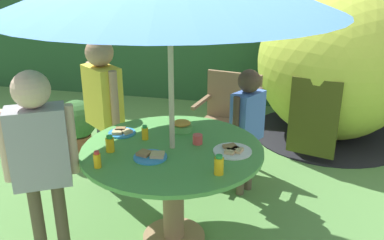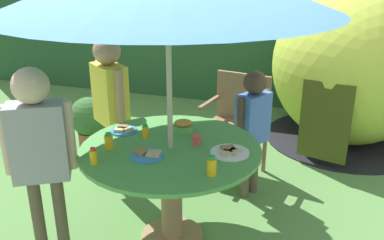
{
  "view_description": "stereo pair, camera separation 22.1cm",
  "coord_description": "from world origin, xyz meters",
  "px_view_note": "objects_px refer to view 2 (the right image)",
  "views": [
    {
      "loc": [
        0.71,
        -2.48,
        1.94
      ],
      "look_at": [
        0.09,
        0.19,
        0.88
      ],
      "focal_mm": 39.2,
      "sensor_mm": 36.0,
      "label": 1
    },
    {
      "loc": [
        0.92,
        -2.42,
        1.94
      ],
      "look_at": [
        0.09,
        0.19,
        0.88
      ],
      "focal_mm": 39.2,
      "sensor_mm": 36.0,
      "label": 2
    }
  ],
  "objects_px": {
    "juice_bottle_center_back": "(109,141)",
    "snack_bowl": "(183,126)",
    "potted_plant": "(89,122)",
    "plate_near_left": "(230,152)",
    "juice_bottle_mid_left": "(93,156)",
    "child_in_yellow_shirt": "(110,95)",
    "cup_near": "(196,139)",
    "dome_tent": "(353,65)",
    "juice_bottle_near_right": "(145,131)",
    "juice_bottle_far_left": "(212,166)",
    "plate_center_front": "(147,154)",
    "plate_far_right": "(124,130)",
    "wooden_chair": "(237,117)",
    "child_in_blue_shirt": "(253,118)",
    "child_in_grey_shirt": "(39,142)",
    "garden_table": "(171,170)"
  },
  "relations": [
    {
      "from": "child_in_yellow_shirt",
      "to": "juice_bottle_mid_left",
      "type": "distance_m",
      "value": 1.04
    },
    {
      "from": "child_in_blue_shirt",
      "to": "plate_far_right",
      "type": "xyz_separation_m",
      "value": [
        -0.85,
        -0.64,
        0.04
      ]
    },
    {
      "from": "garden_table",
      "to": "child_in_blue_shirt",
      "type": "height_order",
      "value": "child_in_blue_shirt"
    },
    {
      "from": "dome_tent",
      "to": "juice_bottle_far_left",
      "type": "distance_m",
      "value": 2.73
    },
    {
      "from": "potted_plant",
      "to": "cup_near",
      "type": "bearing_deg",
      "value": -33.92
    },
    {
      "from": "plate_far_right",
      "to": "juice_bottle_center_back",
      "type": "xyz_separation_m",
      "value": [
        0.04,
        -0.3,
        0.04
      ]
    },
    {
      "from": "dome_tent",
      "to": "juice_bottle_mid_left",
      "type": "relative_size",
      "value": 19.9
    },
    {
      "from": "potted_plant",
      "to": "juice_bottle_far_left",
      "type": "height_order",
      "value": "juice_bottle_far_left"
    },
    {
      "from": "dome_tent",
      "to": "cup_near",
      "type": "bearing_deg",
      "value": -100.13
    },
    {
      "from": "juice_bottle_mid_left",
      "to": "child_in_yellow_shirt",
      "type": "bearing_deg",
      "value": 112.11
    },
    {
      "from": "potted_plant",
      "to": "plate_center_front",
      "type": "bearing_deg",
      "value": -46.22
    },
    {
      "from": "potted_plant",
      "to": "snack_bowl",
      "type": "bearing_deg",
      "value": -31.05
    },
    {
      "from": "dome_tent",
      "to": "plate_near_left",
      "type": "bearing_deg",
      "value": -93.93
    },
    {
      "from": "child_in_yellow_shirt",
      "to": "juice_bottle_mid_left",
      "type": "height_order",
      "value": "child_in_yellow_shirt"
    },
    {
      "from": "juice_bottle_center_back",
      "to": "snack_bowl",
      "type": "bearing_deg",
      "value": 50.48
    },
    {
      "from": "juice_bottle_mid_left",
      "to": "juice_bottle_center_back",
      "type": "bearing_deg",
      "value": 93.93
    },
    {
      "from": "plate_far_right",
      "to": "juice_bottle_center_back",
      "type": "bearing_deg",
      "value": -82.45
    },
    {
      "from": "child_in_grey_shirt",
      "to": "juice_bottle_center_back",
      "type": "height_order",
      "value": "child_in_grey_shirt"
    },
    {
      "from": "cup_near",
      "to": "plate_near_left",
      "type": "bearing_deg",
      "value": -17.13
    },
    {
      "from": "plate_far_right",
      "to": "cup_near",
      "type": "xyz_separation_m",
      "value": [
        0.58,
        -0.05,
        0.02
      ]
    },
    {
      "from": "child_in_blue_shirt",
      "to": "plate_near_left",
      "type": "bearing_deg",
      "value": 26.86
    },
    {
      "from": "wooden_chair",
      "to": "potted_plant",
      "type": "bearing_deg",
      "value": -165.62
    },
    {
      "from": "wooden_chair",
      "to": "plate_far_right",
      "type": "height_order",
      "value": "wooden_chair"
    },
    {
      "from": "plate_far_right",
      "to": "juice_bottle_far_left",
      "type": "distance_m",
      "value": 0.91
    },
    {
      "from": "garden_table",
      "to": "cup_near",
      "type": "height_order",
      "value": "cup_near"
    },
    {
      "from": "potted_plant",
      "to": "juice_bottle_near_right",
      "type": "bearing_deg",
      "value": -42.53
    },
    {
      "from": "cup_near",
      "to": "plate_center_front",
      "type": "bearing_deg",
      "value": -131.56
    },
    {
      "from": "plate_near_left",
      "to": "juice_bottle_near_right",
      "type": "height_order",
      "value": "juice_bottle_near_right"
    },
    {
      "from": "plate_far_right",
      "to": "juice_bottle_near_right",
      "type": "height_order",
      "value": "juice_bottle_near_right"
    },
    {
      "from": "potted_plant",
      "to": "plate_near_left",
      "type": "xyz_separation_m",
      "value": [
        1.7,
        -1.05,
        0.39
      ]
    },
    {
      "from": "potted_plant",
      "to": "snack_bowl",
      "type": "xyz_separation_m",
      "value": [
        1.29,
        -0.78,
        0.41
      ]
    },
    {
      "from": "child_in_grey_shirt",
      "to": "juice_bottle_far_left",
      "type": "height_order",
      "value": "child_in_grey_shirt"
    },
    {
      "from": "potted_plant",
      "to": "plate_near_left",
      "type": "height_order",
      "value": "plate_near_left"
    },
    {
      "from": "plate_near_left",
      "to": "cup_near",
      "type": "bearing_deg",
      "value": 162.87
    },
    {
      "from": "plate_near_left",
      "to": "dome_tent",
      "type": "bearing_deg",
      "value": 69.94
    },
    {
      "from": "potted_plant",
      "to": "wooden_chair",
      "type": "bearing_deg",
      "value": 3.61
    },
    {
      "from": "plate_near_left",
      "to": "juice_bottle_mid_left",
      "type": "bearing_deg",
      "value": -152.59
    },
    {
      "from": "plate_center_front",
      "to": "juice_bottle_near_right",
      "type": "bearing_deg",
      "value": 115.55
    },
    {
      "from": "plate_center_front",
      "to": "juice_bottle_near_right",
      "type": "distance_m",
      "value": 0.3
    },
    {
      "from": "wooden_chair",
      "to": "snack_bowl",
      "type": "relative_size",
      "value": 6.03
    },
    {
      "from": "juice_bottle_near_right",
      "to": "juice_bottle_center_back",
      "type": "relative_size",
      "value": 0.92
    },
    {
      "from": "potted_plant",
      "to": "child_in_blue_shirt",
      "type": "height_order",
      "value": "child_in_blue_shirt"
    },
    {
      "from": "child_in_blue_shirt",
      "to": "plate_center_front",
      "type": "bearing_deg",
      "value": 0.03
    },
    {
      "from": "wooden_chair",
      "to": "child_in_grey_shirt",
      "type": "bearing_deg",
      "value": -110.27
    },
    {
      "from": "plate_center_front",
      "to": "juice_bottle_center_back",
      "type": "bearing_deg",
      "value": 174.36
    },
    {
      "from": "child_in_blue_shirt",
      "to": "juice_bottle_far_left",
      "type": "distance_m",
      "value": 1.09
    },
    {
      "from": "plate_center_front",
      "to": "juice_bottle_mid_left",
      "type": "xyz_separation_m",
      "value": [
        -0.27,
        -0.2,
        0.04
      ]
    },
    {
      "from": "juice_bottle_center_back",
      "to": "garden_table",
      "type": "bearing_deg",
      "value": 21.1
    },
    {
      "from": "plate_far_right",
      "to": "juice_bottle_center_back",
      "type": "distance_m",
      "value": 0.3
    },
    {
      "from": "plate_center_front",
      "to": "wooden_chair",
      "type": "bearing_deg",
      "value": 76.73
    }
  ]
}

